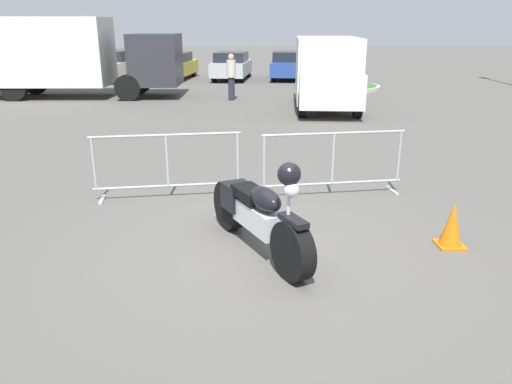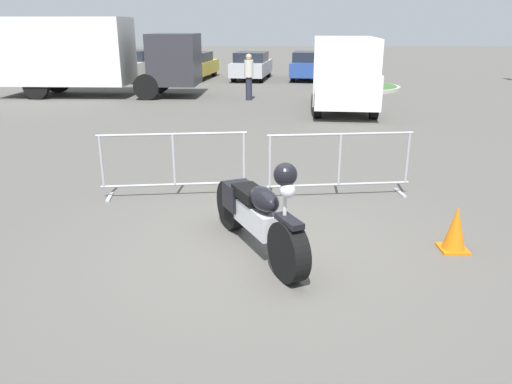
% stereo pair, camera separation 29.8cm
% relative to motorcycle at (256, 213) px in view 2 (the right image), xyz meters
% --- Properties ---
extents(ground_plane, '(120.00, 120.00, 0.00)m').
position_rel_motorcycle_xyz_m(ground_plane, '(0.04, -0.02, -0.51)').
color(ground_plane, '#54514C').
extents(motorcycle, '(1.16, 2.22, 1.33)m').
position_rel_motorcycle_xyz_m(motorcycle, '(0.00, 0.00, 0.00)').
color(motorcycle, black).
rests_on(motorcycle, ground).
extents(crowd_barrier_near, '(2.40, 0.67, 1.07)m').
position_rel_motorcycle_xyz_m(crowd_barrier_near, '(-1.36, 2.12, 0.05)').
color(crowd_barrier_near, '#9EA0A5').
rests_on(crowd_barrier_near, ground).
extents(crowd_barrier_far, '(2.40, 0.67, 1.07)m').
position_rel_motorcycle_xyz_m(crowd_barrier_far, '(1.36, 2.12, 0.05)').
color(crowd_barrier_far, '#9EA0A5').
rests_on(crowd_barrier_far, ground).
extents(box_truck, '(7.79, 2.56, 2.98)m').
position_rel_motorcycle_xyz_m(box_truck, '(-6.56, 14.30, 1.13)').
color(box_truck, silver).
rests_on(box_truck, ground).
extents(delivery_van, '(2.50, 5.19, 2.31)m').
position_rel_motorcycle_xyz_m(delivery_van, '(2.91, 11.19, 0.73)').
color(delivery_van, white).
rests_on(delivery_van, ground).
extents(parked_car_tan, '(2.37, 4.48, 1.45)m').
position_rel_motorcycle_xyz_m(parked_car_tan, '(-12.01, 20.92, 0.22)').
color(parked_car_tan, tan).
rests_on(parked_car_tan, ground).
extents(parked_car_green, '(2.32, 4.39, 1.42)m').
position_rel_motorcycle_xyz_m(parked_car_green, '(-9.07, 21.06, 0.21)').
color(parked_car_green, '#236B38').
rests_on(parked_car_green, ground).
extents(parked_car_white, '(2.42, 4.56, 1.47)m').
position_rel_motorcycle_xyz_m(parked_car_white, '(-6.13, 20.44, 0.24)').
color(parked_car_white, white).
rests_on(parked_car_white, ground).
extents(parked_car_yellow, '(2.20, 4.16, 1.34)m').
position_rel_motorcycle_xyz_m(parked_car_yellow, '(-3.18, 20.95, 0.17)').
color(parked_car_yellow, yellow).
rests_on(parked_car_yellow, ground).
extents(parked_car_silver, '(2.25, 4.25, 1.37)m').
position_rel_motorcycle_xyz_m(parked_car_silver, '(-0.24, 20.55, 0.19)').
color(parked_car_silver, '#B7BABF').
rests_on(parked_car_silver, ground).
extents(parked_car_blue, '(2.28, 4.32, 1.39)m').
position_rel_motorcycle_xyz_m(parked_car_blue, '(2.71, 20.58, 0.20)').
color(parked_car_blue, '#284799').
rests_on(parked_car_blue, ground).
extents(pedestrian, '(0.36, 0.36, 1.69)m').
position_rel_motorcycle_xyz_m(pedestrian, '(-0.28, 13.20, 0.41)').
color(pedestrian, '#262838').
rests_on(pedestrian, ground).
extents(planter_island, '(3.74, 3.74, 1.19)m').
position_rel_motorcycle_xyz_m(planter_island, '(4.18, 16.68, -0.17)').
color(planter_island, '#ADA89E').
rests_on(planter_island, ground).
extents(traffic_cone, '(0.34, 0.34, 0.59)m').
position_rel_motorcycle_xyz_m(traffic_cone, '(2.50, 0.01, -0.22)').
color(traffic_cone, orange).
rests_on(traffic_cone, ground).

